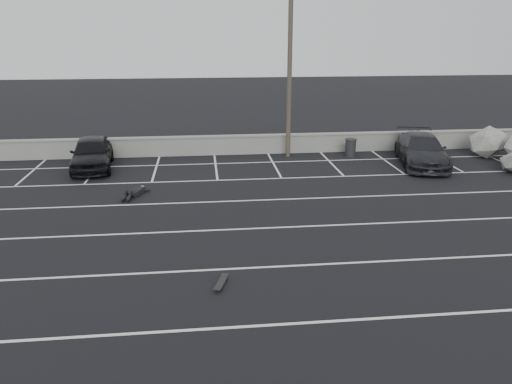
{
  "coord_description": "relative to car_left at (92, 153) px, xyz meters",
  "views": [
    {
      "loc": [
        -2.64,
        -13.11,
        6.67
      ],
      "look_at": [
        -0.75,
        4.06,
        1.0
      ],
      "focal_mm": 35.0,
      "sensor_mm": 36.0,
      "label": 1
    }
  ],
  "objects": [
    {
      "name": "ground",
      "position": [
        8.12,
        -11.77,
        -0.8
      ],
      "size": [
        120.0,
        120.0,
        0.0
      ],
      "primitive_type": "plane",
      "color": "black",
      "rests_on": "ground"
    },
    {
      "name": "seawall",
      "position": [
        8.12,
        2.23,
        -0.25
      ],
      "size": [
        50.0,
        0.45,
        1.06
      ],
      "color": "gray",
      "rests_on": "ground"
    },
    {
      "name": "stall_lines",
      "position": [
        8.04,
        -7.36,
        -0.79
      ],
      "size": [
        36.0,
        20.05,
        0.01
      ],
      "color": "silver",
      "rests_on": "ground"
    },
    {
      "name": "car_left",
      "position": [
        0.0,
        0.0,
        0.0
      ],
      "size": [
        2.41,
        4.87,
        1.6
      ],
      "primitive_type": "imported",
      "rotation": [
        0.0,
        0.0,
        0.11
      ],
      "color": "black",
      "rests_on": "ground"
    },
    {
      "name": "car_right",
      "position": [
        16.62,
        -1.1,
        -0.03
      ],
      "size": [
        3.27,
        5.64,
        1.54
      ],
      "primitive_type": "imported",
      "rotation": [
        0.0,
        0.0,
        -0.22
      ],
      "color": "black",
      "rests_on": "ground"
    },
    {
      "name": "utility_pole",
      "position": [
        10.14,
        1.43,
        3.88
      ],
      "size": [
        1.23,
        0.25,
        9.25
      ],
      "color": "#4C4238",
      "rests_on": "ground"
    },
    {
      "name": "trash_bin",
      "position": [
        13.53,
        1.02,
        -0.31
      ],
      "size": [
        0.75,
        0.75,
        0.97
      ],
      "rotation": [
        0.0,
        0.0,
        -0.21
      ],
      "color": "black",
      "rests_on": "ground"
    },
    {
      "name": "person",
      "position": [
        2.68,
        -4.39,
        -0.57
      ],
      "size": [
        2.34,
        2.83,
        0.45
      ],
      "primitive_type": null,
      "rotation": [
        0.0,
        0.0,
        -0.35
      ],
      "color": "black",
      "rests_on": "ground"
    },
    {
      "name": "skateboard",
      "position": [
        5.85,
        -12.71,
        -0.73
      ],
      "size": [
        0.42,
        0.8,
        0.09
      ],
      "rotation": [
        0.0,
        0.0,
        -0.3
      ],
      "color": "black",
      "rests_on": "ground"
    }
  ]
}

